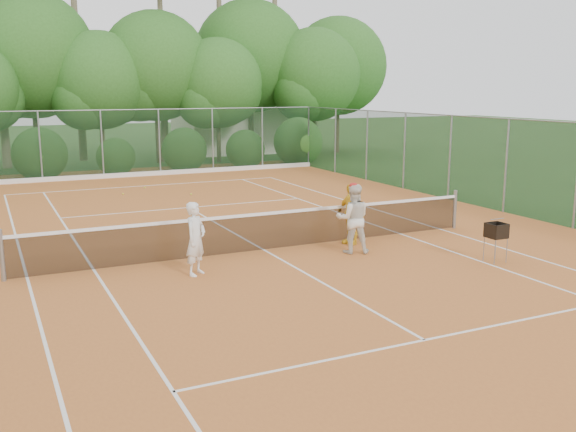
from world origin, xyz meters
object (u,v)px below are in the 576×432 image
object	(u,v)px
player_yellow	(351,214)
ball_hopper	(496,231)
player_white	(196,239)
player_center_grp	(353,218)

from	to	relation	value
player_yellow	ball_hopper	world-z (taller)	player_yellow
player_white	player_yellow	distance (m)	4.54
player_yellow	ball_hopper	bearing A→B (deg)	24.82
player_white	ball_hopper	xyz separation A→B (m)	(6.55, -1.98, -0.07)
player_white	player_center_grp	bearing A→B (deg)	-38.90
ball_hopper	player_white	bearing A→B (deg)	-173.01
player_white	player_yellow	xyz separation A→B (m)	(4.44, 0.97, -0.01)
player_center_grp	player_yellow	world-z (taller)	player_center_grp
player_center_grp	player_yellow	xyz separation A→B (m)	(0.42, 0.80, -0.07)
player_center_grp	player_white	bearing A→B (deg)	-177.60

